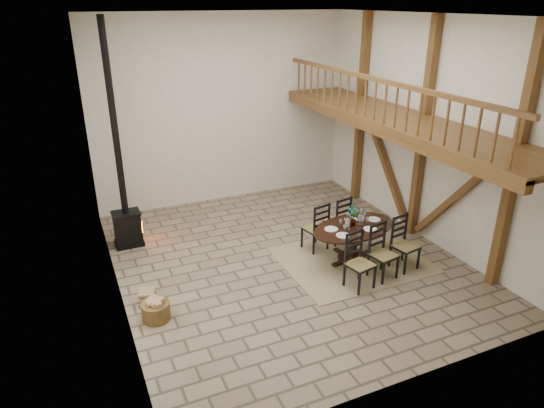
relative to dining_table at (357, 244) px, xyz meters
name	(u,v)px	position (x,y,z in m)	size (l,w,h in m)	color
ground	(286,260)	(-1.32, 0.71, -0.44)	(8.00, 8.00, 0.00)	#8A785C
room_shell	(341,119)	(-0.13, 0.71, 2.57)	(7.02, 8.02, 5.01)	silver
rug	(352,260)	(-0.02, 0.12, -0.43)	(3.00, 2.50, 0.02)	tan
dining_table	(357,244)	(0.00, 0.00, 0.00)	(2.19, 2.45, 1.28)	black
wood_stove	(124,200)	(-4.34, 2.84, 0.69)	(0.64, 0.49, 5.00)	black
log_basket	(156,310)	(-4.35, -0.26, -0.26)	(0.50, 0.50, 0.42)	brown
log_stack	(148,297)	(-4.40, 0.26, -0.29)	(0.37, 0.38, 0.30)	tan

